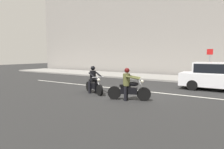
# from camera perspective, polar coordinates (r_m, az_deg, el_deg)

# --- Properties ---
(ground_plane) EXTENTS (80.00, 80.00, 0.00)m
(ground_plane) POSITION_cam_1_polar(r_m,az_deg,el_deg) (11.14, 5.35, -5.47)
(ground_plane) COLOR #262626
(sidewalk_slab) EXTENTS (40.00, 4.40, 0.14)m
(sidewalk_slab) POSITION_cam_1_polar(r_m,az_deg,el_deg) (18.56, 16.46, -0.99)
(sidewalk_slab) COLOR gray
(sidewalk_slab) RESTS_ON ground_plane
(building_facade) EXTENTS (40.00, 1.40, 14.52)m
(building_facade) POSITION_cam_1_polar(r_m,az_deg,el_deg) (22.33, 19.47, 18.59)
(building_facade) COLOR gray
(building_facade) RESTS_ON ground_plane
(lane_marking_stripe) EXTENTS (18.00, 0.14, 0.01)m
(lane_marking_stripe) POSITION_cam_1_polar(r_m,az_deg,el_deg) (12.10, 5.62, -4.56)
(lane_marking_stripe) COLOR silver
(lane_marking_stripe) RESTS_ON ground_plane
(motorcycle_with_rider_black_leather) EXTENTS (1.85, 1.07, 1.56)m
(motorcycle_with_rider_black_leather) POSITION_cam_1_polar(r_m,az_deg,el_deg) (10.91, -5.45, -2.28)
(motorcycle_with_rider_black_leather) COLOR black
(motorcycle_with_rider_black_leather) RESTS_ON ground_plane
(motorcycle_with_rider_olive) EXTENTS (2.01, 0.92, 1.56)m
(motorcycle_with_rider_olive) POSITION_cam_1_polar(r_m,az_deg,el_deg) (9.26, 4.97, -3.72)
(motorcycle_with_rider_olive) COLOR black
(motorcycle_with_rider_olive) RESTS_ON ground_plane
(parked_sedan_white) EXTENTS (4.42, 1.82, 1.72)m
(parked_sedan_white) POSITION_cam_1_polar(r_m,az_deg,el_deg) (13.45, 28.81, -0.43)
(parked_sedan_white) COLOR silver
(parked_sedan_white) RESTS_ON ground_plane
(street_sign_post) EXTENTS (0.44, 0.08, 2.54)m
(street_sign_post) POSITION_cam_1_polar(r_m,az_deg,el_deg) (16.95, 27.00, 3.48)
(street_sign_post) COLOR gray
(street_sign_post) RESTS_ON sidewalk_slab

